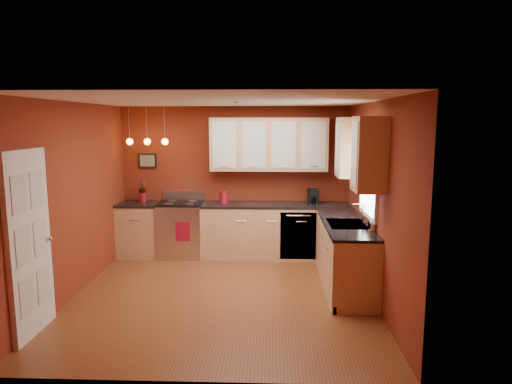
{
  "coord_description": "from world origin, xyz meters",
  "views": [
    {
      "loc": [
        0.67,
        -5.9,
        2.35
      ],
      "look_at": [
        0.41,
        1.0,
        1.27
      ],
      "focal_mm": 32.0,
      "sensor_mm": 36.0,
      "label": 1
    }
  ],
  "objects_px": {
    "coffee_maker": "(313,197)",
    "red_canister": "(224,197)",
    "gas_range": "(181,229)",
    "sink": "(347,225)",
    "soap_pump": "(372,225)"
  },
  "relations": [
    {
      "from": "sink",
      "to": "soap_pump",
      "type": "height_order",
      "value": "sink"
    },
    {
      "from": "sink",
      "to": "soap_pump",
      "type": "bearing_deg",
      "value": -60.6
    },
    {
      "from": "coffee_maker",
      "to": "soap_pump",
      "type": "height_order",
      "value": "coffee_maker"
    },
    {
      "from": "coffee_maker",
      "to": "red_canister",
      "type": "bearing_deg",
      "value": 173.55
    },
    {
      "from": "gas_range",
      "to": "coffee_maker",
      "type": "height_order",
      "value": "coffee_maker"
    },
    {
      "from": "sink",
      "to": "coffee_maker",
      "type": "distance_m",
      "value": 1.6
    },
    {
      "from": "sink",
      "to": "coffee_maker",
      "type": "bearing_deg",
      "value": 102.13
    },
    {
      "from": "red_canister",
      "to": "soap_pump",
      "type": "distance_m",
      "value": 2.88
    },
    {
      "from": "sink",
      "to": "soap_pump",
      "type": "relative_size",
      "value": 3.92
    },
    {
      "from": "coffee_maker",
      "to": "soap_pump",
      "type": "distance_m",
      "value": 2.08
    },
    {
      "from": "gas_range",
      "to": "sink",
      "type": "height_order",
      "value": "sink"
    },
    {
      "from": "red_canister",
      "to": "soap_pump",
      "type": "height_order",
      "value": "red_canister"
    },
    {
      "from": "gas_range",
      "to": "sink",
      "type": "bearing_deg",
      "value": -29.78
    },
    {
      "from": "red_canister",
      "to": "coffee_maker",
      "type": "relative_size",
      "value": 0.84
    },
    {
      "from": "gas_range",
      "to": "red_canister",
      "type": "distance_m",
      "value": 0.94
    }
  ]
}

